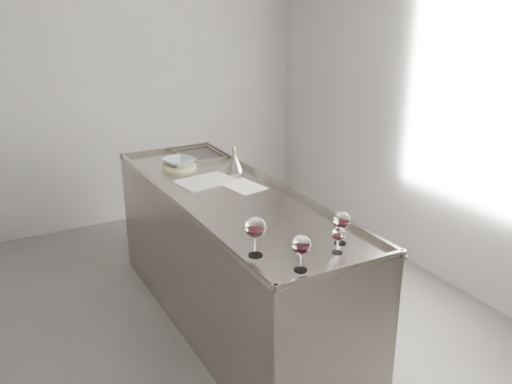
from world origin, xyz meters
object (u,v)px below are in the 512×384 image
notebook (206,181)px  wine_glass_right (341,221)px  wine_glass_small (338,235)px  ceramic_bowl (179,162)px  counter (232,261)px  wine_funnel (234,163)px  wine_glass_middle (301,245)px  wine_glass_left (255,228)px

notebook → wine_glass_right: bearing=-89.1°
wine_glass_small → notebook: size_ratio=0.34×
wine_glass_right → ceramic_bowl: bearing=98.9°
counter → ceramic_bowl: (-0.07, 0.71, 0.52)m
notebook → wine_funnel: bearing=14.1°
wine_glass_middle → notebook: wine_glass_middle is taller
wine_glass_middle → counter: bearing=81.4°
ceramic_bowl → wine_glass_left: bearing=-97.4°
ceramic_bowl → notebook: bearing=-83.6°
wine_glass_left → notebook: bearing=78.2°
wine_funnel → wine_glass_middle: bearing=-105.1°
notebook → ceramic_bowl: 0.39m
wine_glass_small → ceramic_bowl: 1.73m
wine_glass_left → notebook: (0.24, 1.17, -0.14)m
wine_glass_middle → wine_funnel: 1.58m
ceramic_bowl → wine_funnel: 0.42m
counter → wine_funnel: wine_funnel is taller
wine_glass_left → wine_glass_right: size_ratio=1.17×
counter → wine_glass_right: (0.18, -0.92, 0.59)m
wine_glass_middle → wine_glass_left: bearing=114.8°
wine_glass_left → notebook: size_ratio=0.51×
wine_glass_left → wine_glass_small: (0.38, -0.17, -0.05)m
wine_glass_middle → ceramic_bowl: (0.09, 1.79, -0.08)m
counter → wine_glass_left: size_ratio=11.61×
counter → wine_glass_small: 1.16m
wine_glass_middle → wine_glass_small: 0.28m
wine_glass_left → wine_glass_small: size_ratio=1.51×
wine_glass_left → ceramic_bowl: 1.56m
wine_glass_small → ceramic_bowl: size_ratio=0.63×
counter → wine_funnel: bearing=60.9°
wine_glass_middle → notebook: 1.42m
notebook → wine_funnel: size_ratio=2.04×
notebook → counter: bearing=-93.3°
counter → wine_glass_small: bearing=-84.1°
wine_funnel → wine_glass_small: bearing=-95.6°
wine_glass_small → notebook: (-0.13, 1.33, -0.09)m
ceramic_bowl → wine_funnel: wine_funnel is taller
counter → wine_funnel: size_ratio=11.99×
wine_glass_middle → ceramic_bowl: wine_glass_middle is taller
wine_glass_small → notebook: wine_glass_small is taller
ceramic_bowl → wine_glass_right: bearing=-81.1°
counter → notebook: counter is taller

